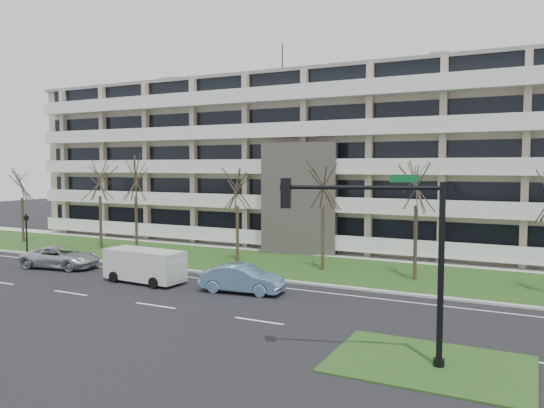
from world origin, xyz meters
The scene contains 18 objects.
ground centered at (0.00, 0.00, 0.00)m, with size 160.00×160.00×0.00m, color black.
grass_verge centered at (0.00, 13.00, 0.03)m, with size 90.00×10.00×0.06m, color #224316.
curb centered at (0.00, 8.00, 0.06)m, with size 90.00×0.35×0.12m, color #B2B2AD.
sidewalk centered at (0.00, 18.50, 0.04)m, with size 90.00×2.00×0.08m, color #B2B2AD.
grass_median centered at (14.00, -2.00, 0.03)m, with size 7.00×5.00×0.06m, color #224316.
lane_edge_line centered at (0.00, 6.50, 0.01)m, with size 90.00×0.12×0.01m, color white.
apartment_building centered at (-0.01, 25.32, 7.61)m, with size 60.50×15.10×18.75m.
silver_pickup centered at (-12.39, 5.06, 0.76)m, with size 2.52×5.47×1.52m, color #B8BBBF.
blue_sedan centered at (2.54, 4.45, 0.78)m, with size 1.66×4.76×1.57m, color #76A4CD.
white_van centered at (-4.03, 4.04, 1.20)m, with size 5.30×2.41×2.01m.
traffic_signal centered at (12.50, -2.69, 4.42)m, with size 5.68×1.97×6.82m.
pedestrian_signal centered at (-19.47, 7.92, 2.09)m, with size 0.31×0.25×3.28m.
tree_0 centered at (-25.50, 12.32, 5.81)m, with size 3.74×3.74×7.47m.
tree_1 centered at (-16.05, 12.57, 6.34)m, with size 4.07×4.07×8.15m.
tree_2 centered at (-11.47, 11.83, 6.54)m, with size 4.21×4.21×8.41m.
tree_3 centered at (-2.57, 12.69, 5.81)m, with size 3.74×3.74×7.47m.
tree_4 centered at (4.32, 12.40, 6.20)m, with size 3.99×3.99×7.98m.
tree_5 centered at (10.59, 12.07, 6.50)m, with size 4.18×4.18×8.35m.
Camera 1 is at (17.26, -21.11, 7.11)m, focal length 35.00 mm.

